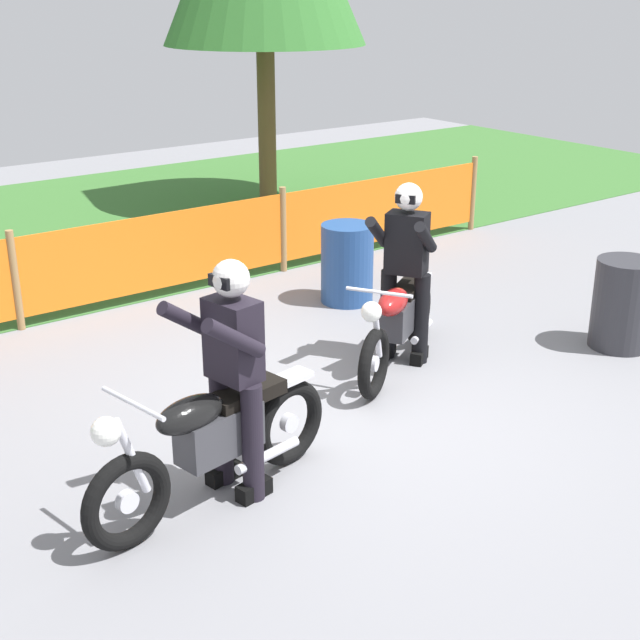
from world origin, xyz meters
TOP-DOWN VIEW (x-y plane):
  - ground at (0.00, 0.00)m, footprint 24.00×24.00m
  - grass_verge at (0.00, 6.85)m, footprint 24.00×6.91m
  - barrier_fence at (0.00, 3.40)m, footprint 9.90×0.08m
  - motorcycle_lead at (0.83, 0.37)m, footprint 1.75×1.12m
  - motorcycle_trailing at (-1.66, -0.58)m, footprint 2.07×0.65m
  - rider_lead at (1.01, 0.48)m, footprint 0.79×0.71m
  - rider_trailing at (-1.46, -0.55)m, footprint 0.63×0.62m
  - oil_drum at (2.91, -0.54)m, footprint 0.58×0.58m
  - spare_drum at (1.58, 2.07)m, footprint 0.58×0.58m

SIDE VIEW (x-z plane):
  - ground at x=0.00m, z-range -0.02..0.00m
  - grass_verge at x=0.00m, z-range 0.00..0.01m
  - oil_drum at x=2.91m, z-range 0.00..0.88m
  - spare_drum at x=1.58m, z-range 0.00..0.88m
  - motorcycle_lead at x=0.83m, z-range -0.01..0.92m
  - motorcycle_trailing at x=-1.66m, z-range -0.01..0.97m
  - barrier_fence at x=0.00m, z-range 0.02..1.07m
  - rider_trailing at x=-1.46m, z-range 0.07..1.76m
  - rider_lead at x=1.01m, z-range 0.11..1.80m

